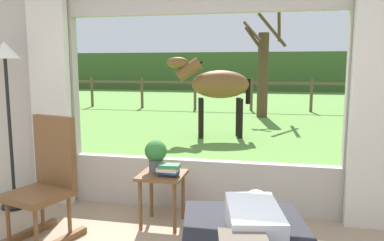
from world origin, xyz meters
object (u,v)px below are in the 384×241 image
rocking_chair (47,180)px  book_stack (169,170)px  horse (217,85)px  reclining_person (252,236)px  floor_lamp_left (6,75)px  pasture_tree (263,70)px  potted_plant (156,154)px  side_table (162,183)px

rocking_chair → book_stack: bearing=41.0°
rocking_chair → horse: size_ratio=0.62×
reclining_person → floor_lamp_left: (-2.69, 1.32, 0.95)m
reclining_person → book_stack: 1.44m
reclining_person → pasture_tree: pasture_tree is taller
rocking_chair → floor_lamp_left: size_ratio=0.61×
reclining_person → potted_plant: (-1.02, 1.28, 0.18)m
rocking_chair → potted_plant: (0.85, 0.57, 0.16)m
side_table → floor_lamp_left: (-1.75, 0.10, 1.05)m
rocking_chair → potted_plant: size_ratio=3.50×
reclining_person → rocking_chair: size_ratio=1.28×
side_table → pasture_tree: (0.72, 8.21, 1.02)m
reclining_person → book_stack: reclining_person is taller
rocking_chair → side_table: (0.93, 0.51, -0.12)m
potted_plant → book_stack: bearing=-36.8°
horse → pasture_tree: bearing=-26.4°
side_table → potted_plant: 0.29m
horse → pasture_tree: pasture_tree is taller
pasture_tree → horse: bearing=-104.0°
floor_lamp_left → side_table: bearing=-3.2°
reclining_person → horse: (-1.10, 5.91, 0.63)m
reclining_person → potted_plant: potted_plant is taller
floor_lamp_left → horse: 4.87m
reclining_person → pasture_tree: (-0.22, 9.43, 0.92)m
reclining_person → side_table: 1.55m
book_stack → horse: 4.79m
reclining_person → side_table: size_ratio=2.75×
side_table → horse: 4.75m
book_stack → floor_lamp_left: size_ratio=0.12×
potted_plant → pasture_tree: 8.22m
reclining_person → book_stack: size_ratio=6.42×
book_stack → floor_lamp_left: floor_lamp_left is taller
rocking_chair → potted_plant: rocking_chair is taller
side_table → potted_plant: bearing=143.1°
side_table → book_stack: size_ratio=2.33×
book_stack → horse: horse is taller
reclining_person → potted_plant: size_ratio=4.48×
rocking_chair → pasture_tree: pasture_tree is taller
reclining_person → side_table: (-0.94, 1.22, -0.10)m
side_table → book_stack: book_stack is taller
reclining_person → floor_lamp_left: 3.14m
reclining_person → rocking_chair: 2.00m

